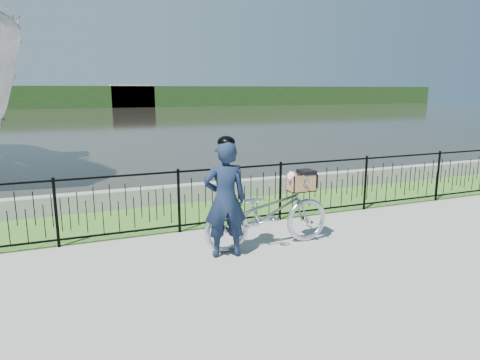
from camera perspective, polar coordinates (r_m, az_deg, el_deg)
name	(u,v)px	position (r m, az deg, el deg)	size (l,w,h in m)	color
ground	(269,256)	(6.68, 3.85, -10.05)	(120.00, 120.00, 0.00)	gray
grass_strip	(215,212)	(8.96, -3.33, -4.22)	(60.00, 2.00, 0.01)	#396A21
water	(103,119)	(38.75, -17.80, 7.70)	(120.00, 120.00, 0.00)	black
quay_wall	(201,192)	(9.84, -5.18, -1.61)	(60.00, 0.30, 0.40)	gray
fence	(232,196)	(7.90, -1.08, -2.13)	(14.00, 0.06, 1.15)	black
far_treeline	(88,97)	(65.64, -19.65, 10.41)	(120.00, 6.00, 3.00)	#203E18
far_building_right	(132,96)	(64.67, -14.20, 10.81)	(6.00, 3.00, 3.20)	#A49884
bicycle_rig	(268,212)	(6.90, 3.80, -4.28)	(2.15, 0.75, 1.23)	#B8BDC5
cyclist	(225,198)	(6.40, -1.99, -2.45)	(0.70, 0.52, 1.84)	#121E33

